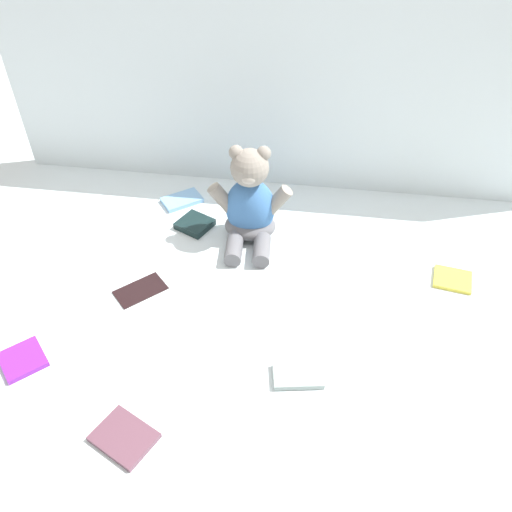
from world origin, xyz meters
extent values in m
plane|color=silver|center=(0.00, 0.00, 0.00)|extent=(3.20, 3.20, 0.00)
cube|color=silver|center=(0.00, 0.40, 0.31)|extent=(1.75, 0.03, 0.63)
ellipsoid|color=#3F72B2|center=(-0.07, 0.11, 0.09)|extent=(0.15, 0.12, 0.19)
ellipsoid|color=slate|center=(-0.07, 0.10, 0.03)|extent=(0.16, 0.13, 0.07)
sphere|color=gray|center=(-0.07, 0.10, 0.23)|extent=(0.11, 0.11, 0.11)
ellipsoid|color=#AEA599|center=(-0.06, 0.07, 0.22)|extent=(0.05, 0.03, 0.03)
sphere|color=gray|center=(-0.10, 0.11, 0.27)|extent=(0.04, 0.04, 0.04)
sphere|color=gray|center=(-0.03, 0.12, 0.27)|extent=(0.04, 0.04, 0.04)
cylinder|color=gray|center=(-0.14, 0.10, 0.13)|extent=(0.09, 0.05, 0.10)
cylinder|color=gray|center=(0.01, 0.11, 0.13)|extent=(0.09, 0.05, 0.10)
cylinder|color=slate|center=(-0.10, 0.01, 0.02)|extent=(0.06, 0.11, 0.05)
cylinder|color=slate|center=(-0.02, 0.01, 0.02)|extent=(0.06, 0.11, 0.05)
cube|color=#8FA29F|center=(0.12, -0.38, 0.01)|extent=(0.12, 0.09, 0.01)
cube|color=black|center=(-0.24, 0.12, 0.01)|extent=(0.12, 0.12, 0.02)
cube|color=#663F4F|center=(-0.22, -0.58, 0.01)|extent=(0.15, 0.14, 0.01)
cube|color=purple|center=(-0.52, -0.43, 0.01)|extent=(0.14, 0.14, 0.01)
cube|color=black|center=(-0.32, -0.17, 0.00)|extent=(0.15, 0.14, 0.01)
cube|color=yellow|center=(0.50, -0.01, 0.01)|extent=(0.11, 0.10, 0.01)
cube|color=#7DB2E3|center=(-0.31, 0.23, 0.01)|extent=(0.14, 0.13, 0.01)
camera|label=1|loc=(0.12, -1.09, 1.00)|focal=36.84mm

